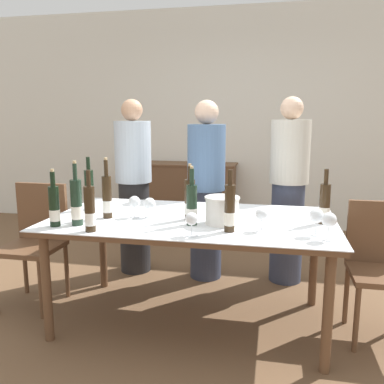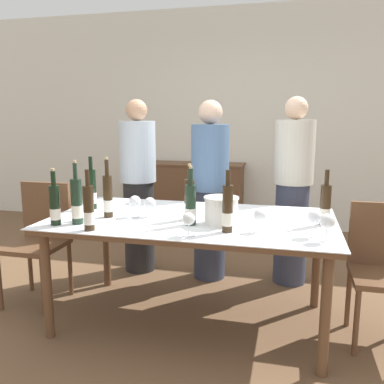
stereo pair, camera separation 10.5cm
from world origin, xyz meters
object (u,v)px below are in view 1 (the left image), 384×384
at_px(wine_bottle_7, 190,200).
at_px(wine_glass_1, 262,215).
at_px(wine_bottle_3, 89,191).
at_px(person_guest_left, 206,191).
at_px(wine_glass_5, 316,216).
at_px(wine_glass_0, 329,220).
at_px(sideboard_cabinet, 180,195).
at_px(wine_glass_3, 150,204).
at_px(wine_bottle_4, 192,205).
at_px(person_host, 134,188).
at_px(wine_bottle_8, 90,210).
at_px(dining_table, 192,227).
at_px(wine_glass_4, 192,220).
at_px(wine_bottle_6, 325,204).
at_px(chair_left_end, 36,235).
at_px(wine_bottle_1, 54,207).
at_px(wine_glass_2, 134,202).
at_px(chair_right_end, 382,260).
at_px(wine_bottle_0, 107,198).
at_px(ice_bucket, 222,209).
at_px(wine_bottle_5, 76,203).
at_px(wine_bottle_2, 230,209).

height_order(wine_bottle_7, wine_glass_1, wine_bottle_7).
bearing_deg(wine_bottle_3, person_guest_left, 44.34).
bearing_deg(wine_glass_5, wine_glass_0, -53.93).
distance_m(sideboard_cabinet, wine_glass_3, 2.55).
height_order(wine_bottle_4, person_host, person_host).
relative_size(wine_glass_5, person_host, 0.10).
bearing_deg(wine_bottle_8, person_guest_left, 69.12).
xyz_separation_m(wine_bottle_7, person_host, (-0.72, 0.90, -0.09)).
distance_m(dining_table, wine_glass_4, 0.45).
bearing_deg(wine_glass_3, person_guest_left, 74.37).
xyz_separation_m(wine_glass_1, person_guest_left, (-0.52, 1.07, -0.06)).
distance_m(dining_table, person_guest_left, 0.84).
bearing_deg(wine_glass_5, wine_bottle_4, 172.92).
bearing_deg(wine_bottle_6, person_host, 152.37).
distance_m(sideboard_cabinet, person_guest_left, 1.76).
height_order(wine_bottle_3, wine_glass_5, wine_bottle_3).
bearing_deg(wine_glass_4, chair_left_end, 159.33).
height_order(wine_bottle_1, wine_glass_2, wine_bottle_1).
distance_m(chair_left_end, chair_right_end, 2.50).
relative_size(wine_glass_4, wine_glass_5, 0.87).
bearing_deg(wine_bottle_1, wine_glass_4, -2.38).
bearing_deg(wine_bottle_0, wine_glass_0, -9.53).
bearing_deg(wine_bottle_0, wine_bottle_6, 5.59).
relative_size(ice_bucket, wine_bottle_8, 0.61).
bearing_deg(wine_bottle_1, person_host, 86.20).
bearing_deg(wine_bottle_7, wine_glass_5, -15.79).
bearing_deg(wine_bottle_4, wine_bottle_5, -168.11).
relative_size(sideboard_cabinet, wine_bottle_2, 3.87).
xyz_separation_m(sideboard_cabinet, person_guest_left, (0.61, -1.61, 0.36)).
distance_m(sideboard_cabinet, wine_bottle_5, 2.81).
bearing_deg(wine_glass_0, person_host, 142.42).
bearing_deg(wine_bottle_7, wine_glass_0, -19.72).
height_order(dining_table, wine_bottle_3, wine_bottle_3).
bearing_deg(wine_glass_3, wine_glass_4, -45.41).
xyz_separation_m(ice_bucket, wine_bottle_5, (-0.90, -0.21, 0.05)).
height_order(wine_bottle_5, wine_glass_3, wine_bottle_5).
height_order(wine_glass_2, wine_glass_3, wine_glass_2).
bearing_deg(wine_bottle_2, dining_table, 135.28).
distance_m(sideboard_cabinet, ice_bucket, 2.74).
xyz_separation_m(wine_bottle_0, wine_bottle_6, (1.43, 0.14, -0.02)).
xyz_separation_m(sideboard_cabinet, wine_glass_0, (1.50, -2.79, 0.44)).
distance_m(wine_bottle_0, person_host, 0.99).
height_order(dining_table, wine_glass_0, wine_glass_0).
relative_size(sideboard_cabinet, wine_bottle_8, 3.89).
bearing_deg(wine_bottle_6, sideboard_cabinet, 122.15).
relative_size(sideboard_cabinet, person_guest_left, 0.92).
height_order(wine_bottle_4, wine_glass_3, wine_bottle_4).
relative_size(wine_glass_0, person_host, 0.10).
bearing_deg(wine_bottle_7, wine_bottle_2, -39.35).
distance_m(wine_bottle_3, wine_glass_4, 1.02).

